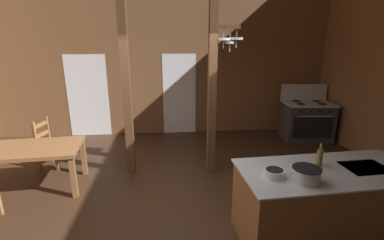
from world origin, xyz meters
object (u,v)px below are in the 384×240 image
Objects in this scene: stockpot_on_counter at (306,175)px; bottle_tall_on_counter at (320,157)px; stove_range at (306,120)px; mixing_bowl_on_counter at (274,173)px; dining_table at (26,153)px; kitchen_island at (325,204)px; ladderback_chair_near_window at (50,144)px.

bottle_tall_on_counter reaches higher than stockpot_on_counter.
stove_range reaches higher than mixing_bowl_on_counter.
dining_table is 3.87m from mixing_bowl_on_counter.
kitchen_island is 1.68× the size of stove_range.
kitchen_island is 4.50m from dining_table.
ladderback_chair_near_window is at bearing 150.20° from kitchen_island.
stockpot_on_counter is at bearing -134.14° from bottle_tall_on_counter.
dining_table is 4.67× the size of stockpot_on_counter.
kitchen_island is at bearing -29.80° from ladderback_chair_near_window.
ladderback_chair_near_window is at bearing 150.93° from bottle_tall_on_counter.
bottle_tall_on_counter reaches higher than dining_table.
mixing_bowl_on_counter is at bearing -24.95° from dining_table.
stockpot_on_counter is 1.58× the size of mixing_bowl_on_counter.
kitchen_island is 4.86m from ladderback_chair_near_window.
bottle_tall_on_counter is (-1.56, -3.30, 0.56)m from stove_range.
mixing_bowl_on_counter is (3.50, -1.63, 0.32)m from dining_table.
stove_range is 0.75× the size of dining_table.
mixing_bowl_on_counter reaches higher than ladderback_chair_near_window.
dining_table is (-5.71, -1.88, 0.17)m from stove_range.
ladderback_chair_near_window is 3.97× the size of mixing_bowl_on_counter.
dining_table is at bearing -161.76° from stove_range.
kitchen_island is at bearing -19.90° from dining_table.
ladderback_chair_near_window is (-4.22, 2.42, -0.01)m from kitchen_island.
dining_table is at bearing 161.16° from bottle_tall_on_counter.
stove_range is (1.48, 3.41, 0.02)m from kitchen_island.
kitchen_island is at bearing -55.19° from bottle_tall_on_counter.
dining_table is at bearing 155.05° from mixing_bowl_on_counter.
mixing_bowl_on_counter is at bearing -35.76° from ladderback_chair_near_window.
bottle_tall_on_counter is (-0.08, 0.12, 0.58)m from kitchen_island.
stockpot_on_counter reaches higher than ladderback_chair_near_window.
ladderback_chair_near_window is (0.01, 0.88, -0.20)m from dining_table.
stockpot_on_counter is at bearing -34.98° from ladderback_chair_near_window.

